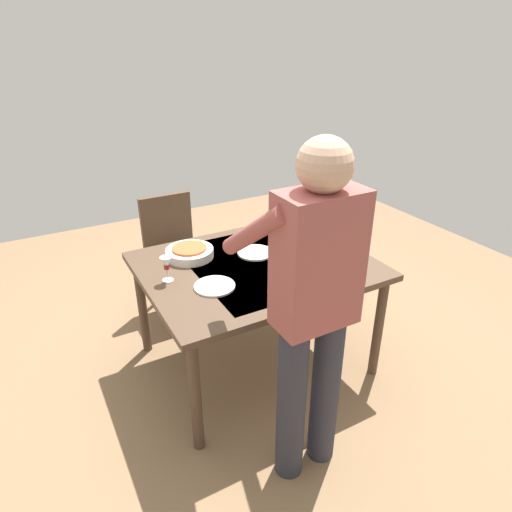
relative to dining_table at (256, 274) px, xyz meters
name	(u,v)px	position (x,y,z in m)	size (l,w,h in m)	color
ground_plane	(256,360)	(0.00, 0.00, -0.68)	(6.00, 6.00, 0.00)	#846647
dining_table	(256,274)	(0.00, 0.00, 0.00)	(1.37, 1.10, 0.75)	#4C3828
chair_near	(173,247)	(0.23, -0.93, -0.15)	(0.40, 0.40, 0.91)	#352114
person_server	(312,303)	(0.17, 0.81, 0.29)	(0.42, 0.61, 1.69)	#2D2D38
wine_bottle	(336,267)	(-0.26, 0.44, 0.18)	(0.07, 0.07, 0.30)	black
wine_glass_left	(298,249)	(-0.21, 0.14, 0.18)	(0.07, 0.07, 0.15)	white
wine_glass_right	(166,265)	(0.54, -0.05, 0.18)	(0.07, 0.07, 0.15)	white
water_cup_near_left	(329,253)	(-0.42, 0.18, 0.12)	(0.08, 0.08, 0.09)	silver
water_cup_near_right	(286,263)	(-0.11, 0.17, 0.12)	(0.07, 0.07, 0.10)	silver
serving_bowl_pasta	(190,252)	(0.32, -0.28, 0.10)	(0.30, 0.30, 0.07)	silver
side_bowl_salad	(276,226)	(-0.37, -0.38, 0.10)	(0.18, 0.18, 0.07)	silver
dinner_plate_near	(215,286)	(0.34, 0.14, 0.08)	(0.23, 0.23, 0.01)	silver
dinner_plate_far	(255,253)	(-0.06, -0.12, 0.08)	(0.23, 0.23, 0.01)	silver
table_knife	(284,286)	(0.00, 0.32, 0.07)	(0.01, 0.20, 0.01)	silver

